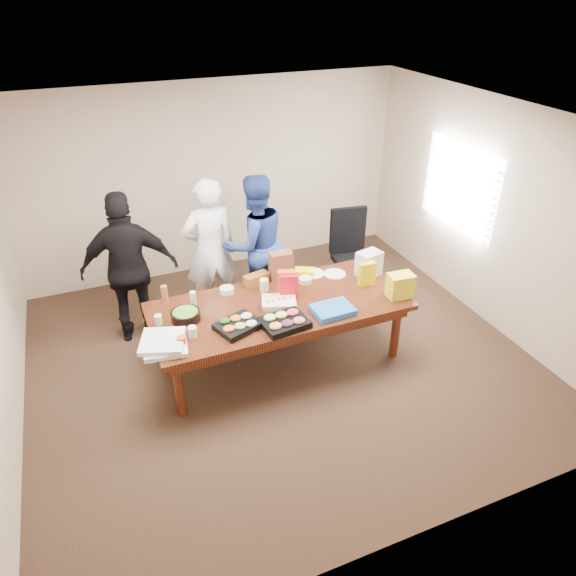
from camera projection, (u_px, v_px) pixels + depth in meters
name	position (u px, v px, depth m)	size (l,w,h in m)	color
floor	(280.00, 359.00, 6.13)	(5.50, 5.00, 0.02)	#47301E
ceiling	(277.00, 121.00, 4.72)	(5.50, 5.00, 0.02)	white
wall_back	(214.00, 180.00, 7.40)	(5.50, 0.04, 2.70)	beige
wall_front	(418.00, 418.00, 3.44)	(5.50, 0.04, 2.70)	beige
wall_right	(491.00, 215.00, 6.32)	(0.04, 5.00, 2.70)	beige
window_panel	(459.00, 187.00, 6.71)	(0.03, 1.40, 1.10)	white
window_blinds	(456.00, 188.00, 6.70)	(0.04, 1.36, 1.00)	beige
conference_table	(279.00, 332.00, 5.93)	(2.80, 1.20, 0.75)	#4C1C0F
office_chair	(354.00, 258.00, 7.02)	(0.59, 0.59, 1.16)	black
person_center	(210.00, 250.00, 6.47)	(0.67, 0.44, 1.84)	white
person_right	(255.00, 244.00, 6.63)	(0.89, 0.69, 1.82)	navy
person_left	(130.00, 269.00, 6.03)	(1.09, 0.46, 1.87)	black
veggie_tray	(238.00, 326.00, 5.33)	(0.43, 0.33, 0.06)	black
fruit_tray	(284.00, 323.00, 5.37)	(0.46, 0.36, 0.07)	black
sheet_cake	(279.00, 302.00, 5.71)	(0.37, 0.28, 0.06)	white
salad_bowl	(186.00, 316.00, 5.45)	(0.31, 0.31, 0.10)	black
chip_bag_blue	(333.00, 310.00, 5.58)	(0.43, 0.32, 0.06)	#2261B3
chip_bag_red	(289.00, 287.00, 5.77)	(0.20, 0.08, 0.29)	red
chip_bag_yellow	(367.00, 274.00, 6.01)	(0.19, 0.08, 0.29)	#DED103
chip_bag_orange	(287.00, 283.00, 5.81)	(0.20, 0.09, 0.31)	#D3421A
mayo_jar	(264.00, 285.00, 5.94)	(0.10, 0.10, 0.15)	silver
mustard_bottle	(282.00, 272.00, 6.16)	(0.06, 0.06, 0.18)	#DBC00E
dressing_bottle	(165.00, 295.00, 5.68)	(0.07, 0.07, 0.22)	brown
ranch_bottle	(193.00, 300.00, 5.62)	(0.07, 0.07, 0.20)	beige
banana_bunch	(305.00, 272.00, 6.26)	(0.24, 0.14, 0.08)	#EEF303
bread_loaf	(256.00, 279.00, 6.09)	(0.29, 0.13, 0.12)	brown
kraft_bag	(281.00, 266.00, 6.13)	(0.26, 0.15, 0.34)	brown
red_cup	(182.00, 342.00, 5.05)	(0.08, 0.08, 0.11)	red
clear_cup_a	(193.00, 332.00, 5.18)	(0.09, 0.09, 0.12)	white
clear_cup_b	(158.00, 320.00, 5.38)	(0.08, 0.08, 0.11)	silver
pizza_box_lower	(165.00, 346.00, 5.06)	(0.41, 0.41, 0.05)	white
pizza_box_upper	(162.00, 341.00, 5.04)	(0.41, 0.41, 0.05)	silver
plate_a	(313.00, 273.00, 6.30)	(0.27, 0.27, 0.02)	white
plate_b	(335.00, 274.00, 6.29)	(0.26, 0.26, 0.02)	white
dip_bowl_a	(305.00, 280.00, 6.12)	(0.16, 0.16, 0.06)	beige
dip_bowl_b	(227.00, 290.00, 5.92)	(0.16, 0.16, 0.06)	white
grocery_bag_white	(369.00, 264.00, 6.21)	(0.28, 0.20, 0.30)	silver
grocery_bag_yellow	(400.00, 286.00, 5.80)	(0.28, 0.19, 0.28)	yellow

